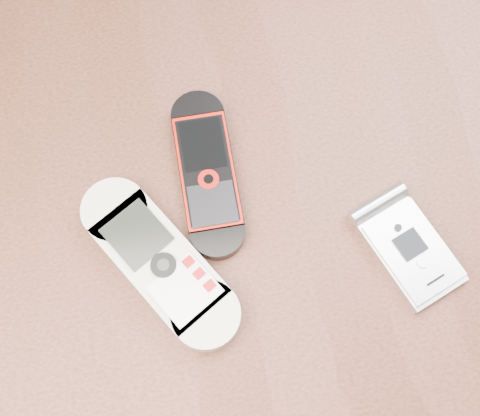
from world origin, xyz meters
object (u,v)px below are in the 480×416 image
object	(u,v)px
nokia_white	(160,262)
motorola_razr	(410,249)
table	(235,246)
nokia_black_red	(207,172)

from	to	relation	value
nokia_white	motorola_razr	size ratio (longest dim) A/B	1.69
table	nokia_black_red	world-z (taller)	nokia_black_red
table	motorola_razr	distance (m)	0.19
nokia_white	motorola_razr	world-z (taller)	nokia_white
nokia_white	nokia_black_red	size ratio (longest dim) A/B	1.12
table	nokia_white	size ratio (longest dim) A/B	7.00
nokia_white	motorola_razr	distance (m)	0.21
nokia_white	nokia_black_red	distance (m)	0.09
nokia_black_red	motorola_razr	size ratio (longest dim) A/B	1.51
table	motorola_razr	world-z (taller)	motorola_razr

